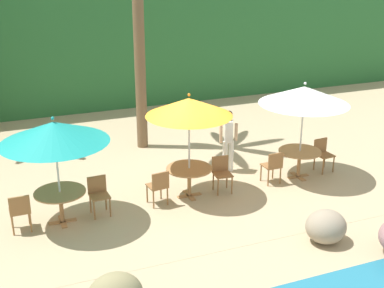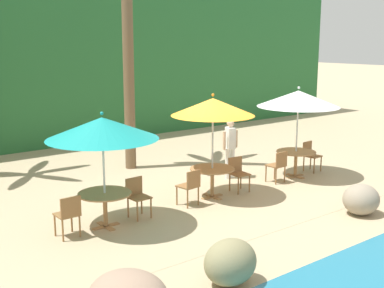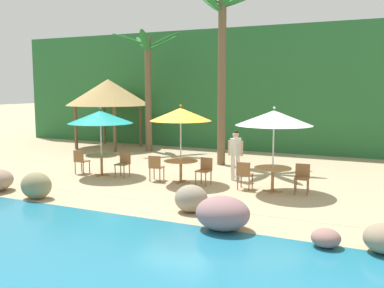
% 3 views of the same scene
% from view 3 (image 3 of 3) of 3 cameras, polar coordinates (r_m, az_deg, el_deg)
% --- Properties ---
extents(ground_plane, '(120.00, 120.00, 0.00)m').
position_cam_3_polar(ground_plane, '(14.64, -1.69, -4.91)').
color(ground_plane, tan).
extents(terrace_deck, '(18.00, 5.20, 0.01)m').
position_cam_3_polar(terrace_deck, '(14.64, -1.69, -4.90)').
color(terrace_deck, tan).
rests_on(terrace_deck, ground).
extents(foliage_backdrop, '(28.00, 2.40, 6.00)m').
position_cam_3_polar(foliage_backdrop, '(22.70, 8.69, 6.98)').
color(foliage_backdrop, '#286633').
rests_on(foliage_backdrop, ground).
extents(rock_seawall, '(16.46, 3.13, 1.03)m').
position_cam_3_polar(rock_seawall, '(10.56, 0.19, -7.53)').
color(rock_seawall, '#7A8557').
rests_on(rock_seawall, ground).
extents(umbrella_teal, '(2.27, 2.27, 2.42)m').
position_cam_3_polar(umbrella_teal, '(15.70, -11.78, 3.44)').
color(umbrella_teal, silver).
rests_on(umbrella_teal, ground).
extents(dining_table_teal, '(1.10, 1.10, 0.74)m').
position_cam_3_polar(dining_table_teal, '(15.86, -11.64, -1.85)').
color(dining_table_teal, '#A37547').
rests_on(dining_table_teal, ground).
extents(chair_teal_seaward, '(0.44, 0.44, 0.87)m').
position_cam_3_polar(chair_teal_seaward, '(15.49, -8.85, -2.38)').
color(chair_teal_seaward, olive).
rests_on(chair_teal_seaward, ground).
extents(chair_teal_inland, '(0.43, 0.43, 0.87)m').
position_cam_3_polar(chair_teal_inland, '(16.32, -14.24, -2.03)').
color(chair_teal_inland, olive).
rests_on(chair_teal_inland, ground).
extents(umbrella_orange, '(2.01, 2.01, 2.56)m').
position_cam_3_polar(umbrella_orange, '(14.23, -1.48, 3.85)').
color(umbrella_orange, silver).
rests_on(umbrella_orange, ground).
extents(dining_table_orange, '(1.10, 1.10, 0.74)m').
position_cam_3_polar(dining_table_orange, '(14.42, -1.46, -2.61)').
color(dining_table_orange, '#A37547').
rests_on(dining_table_orange, ground).
extents(chair_orange_seaward, '(0.46, 0.46, 0.87)m').
position_cam_3_polar(chair_orange_seaward, '(14.09, 1.67, -3.26)').
color(chair_orange_seaward, olive).
rests_on(chair_orange_seaward, ground).
extents(chair_orange_inland, '(0.47, 0.48, 0.87)m').
position_cam_3_polar(chair_orange_inland, '(14.66, -4.72, -2.87)').
color(chair_orange_inland, olive).
rests_on(chair_orange_inland, ground).
extents(umbrella_white, '(2.26, 2.26, 2.55)m').
position_cam_3_polar(umbrella_white, '(13.14, 10.57, 3.34)').
color(umbrella_white, silver).
rests_on(umbrella_white, ground).
extents(dining_table_white, '(1.10, 1.10, 0.74)m').
position_cam_3_polar(dining_table_white, '(13.34, 10.41, -3.54)').
color(dining_table_white, '#A37547').
rests_on(dining_table_white, ground).
extents(chair_white_seaward, '(0.46, 0.47, 0.87)m').
position_cam_3_polar(chair_white_seaward, '(13.34, 14.08, -4.08)').
color(chair_white_seaward, olive).
rests_on(chair_white_seaward, ground).
extents(chair_white_inland, '(0.43, 0.44, 0.87)m').
position_cam_3_polar(chair_white_inland, '(13.49, 6.79, -3.79)').
color(chair_white_inland, olive).
rests_on(chair_white_inland, ground).
extents(palm_tree_nearest, '(3.06, 3.12, 5.72)m').
position_cam_3_polar(palm_tree_nearest, '(21.53, -5.67, 9.03)').
color(palm_tree_nearest, brown).
rests_on(palm_tree_nearest, ground).
extents(palm_tree_second, '(3.27, 3.35, 6.96)m').
position_cam_3_polar(palm_tree_second, '(17.72, 3.96, 12.61)').
color(palm_tree_second, brown).
rests_on(palm_tree_second, ground).
extents(palapa_hut, '(4.30, 4.30, 3.53)m').
position_cam_3_polar(palapa_hut, '(23.17, -10.80, 6.57)').
color(palapa_hut, brown).
rests_on(palapa_hut, ground).
extents(waiter_in_white, '(0.52, 0.39, 1.70)m').
position_cam_3_polar(waiter_in_white, '(14.71, 5.65, -0.98)').
color(waiter_in_white, white).
rests_on(waiter_in_white, ground).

